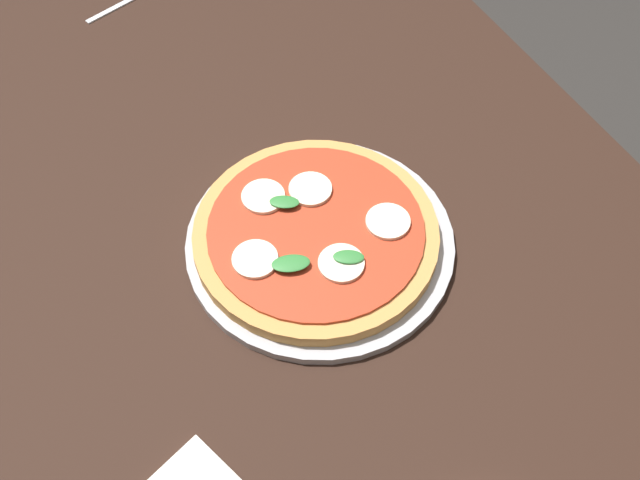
# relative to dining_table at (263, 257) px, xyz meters

# --- Properties ---
(ground_plane) EXTENTS (6.00, 6.00, 0.00)m
(ground_plane) POSITION_rel_dining_table_xyz_m (0.00, 0.00, -0.61)
(ground_plane) COLOR #2D2B28
(dining_table) EXTENTS (1.38, 0.98, 0.70)m
(dining_table) POSITION_rel_dining_table_xyz_m (0.00, 0.00, 0.00)
(dining_table) COLOR black
(dining_table) RESTS_ON ground_plane
(serving_tray) EXTENTS (0.33, 0.33, 0.01)m
(serving_tray) POSITION_rel_dining_table_xyz_m (0.07, 0.05, 0.09)
(serving_tray) COLOR #B2B2B7
(serving_tray) RESTS_ON dining_table
(pizza) EXTENTS (0.30, 0.30, 0.03)m
(pizza) POSITION_rel_dining_table_xyz_m (0.07, 0.05, 0.11)
(pizza) COLOR tan
(pizza) RESTS_ON serving_tray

